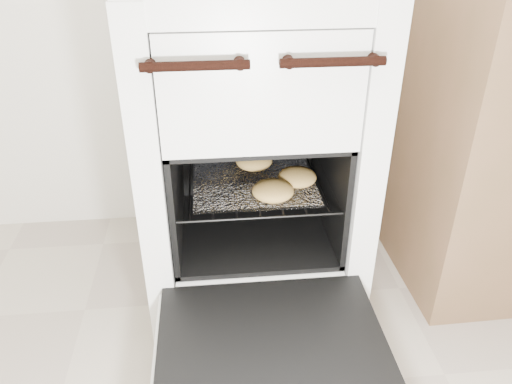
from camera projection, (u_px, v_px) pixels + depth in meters
stove at (251, 152)px, 1.46m from camera, size 0.60×0.67×0.92m
oven_door at (272, 345)px, 1.15m from camera, size 0.54×0.42×0.04m
oven_rack at (253, 180)px, 1.44m from camera, size 0.44×0.42×0.01m
foil_sheet at (254, 182)px, 1.42m from camera, size 0.34×0.30×0.01m
baked_rolls at (273, 175)px, 1.39m from camera, size 0.26×0.34×0.05m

